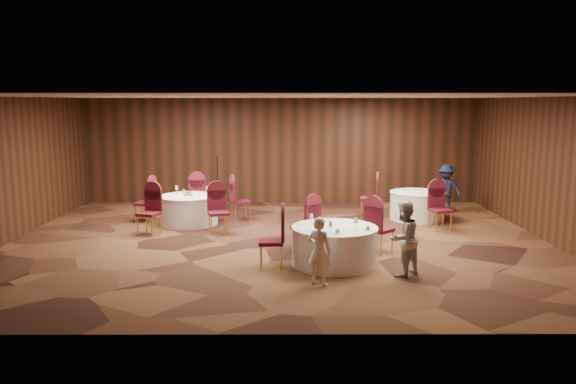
{
  "coord_description": "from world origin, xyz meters",
  "views": [
    {
      "loc": [
        0.16,
        -12.13,
        3.09
      ],
      "look_at": [
        0.2,
        0.2,
        1.1
      ],
      "focal_mm": 35.0,
      "sensor_mm": 36.0,
      "label": 1
    }
  ],
  "objects_px": {
    "table_main": "(334,246)",
    "table_right": "(417,205)",
    "woman_b": "(403,239)",
    "mic_stand": "(218,194)",
    "man_c": "(446,189)",
    "table_left": "(189,210)",
    "woman_a": "(319,251)"
  },
  "relations": [
    {
      "from": "table_right",
      "to": "woman_b",
      "type": "xyz_separation_m",
      "value": [
        -1.38,
        -4.85,
        0.3
      ]
    },
    {
      "from": "table_main",
      "to": "mic_stand",
      "type": "xyz_separation_m",
      "value": [
        -2.89,
        5.51,
        0.08
      ]
    },
    {
      "from": "table_left",
      "to": "table_right",
      "type": "height_order",
      "value": "same"
    },
    {
      "from": "table_main",
      "to": "table_left",
      "type": "distance_m",
      "value": 4.95
    },
    {
      "from": "table_right",
      "to": "woman_b",
      "type": "height_order",
      "value": "woman_b"
    },
    {
      "from": "table_main",
      "to": "table_left",
      "type": "height_order",
      "value": "same"
    },
    {
      "from": "table_left",
      "to": "mic_stand",
      "type": "height_order",
      "value": "mic_stand"
    },
    {
      "from": "mic_stand",
      "to": "man_c",
      "type": "distance_m",
      "value": 6.47
    },
    {
      "from": "woman_b",
      "to": "man_c",
      "type": "distance_m",
      "value": 6.25
    },
    {
      "from": "table_main",
      "to": "mic_stand",
      "type": "height_order",
      "value": "mic_stand"
    },
    {
      "from": "table_right",
      "to": "woman_b",
      "type": "relative_size",
      "value": 1.07
    },
    {
      "from": "table_main",
      "to": "table_left",
      "type": "xyz_separation_m",
      "value": [
        -3.4,
        3.6,
        0.0
      ]
    },
    {
      "from": "table_left",
      "to": "woman_a",
      "type": "height_order",
      "value": "woman_a"
    },
    {
      "from": "mic_stand",
      "to": "table_left",
      "type": "bearing_deg",
      "value": -104.91
    },
    {
      "from": "table_left",
      "to": "woman_b",
      "type": "bearing_deg",
      "value": -43.05
    },
    {
      "from": "table_left",
      "to": "man_c",
      "type": "bearing_deg",
      "value": 12.19
    },
    {
      "from": "table_right",
      "to": "woman_a",
      "type": "distance_m",
      "value": 6.12
    },
    {
      "from": "man_c",
      "to": "table_left",
      "type": "bearing_deg",
      "value": -135.57
    },
    {
      "from": "table_left",
      "to": "mic_stand",
      "type": "relative_size",
      "value": 0.95
    },
    {
      "from": "table_right",
      "to": "mic_stand",
      "type": "distance_m",
      "value": 5.6
    },
    {
      "from": "table_main",
      "to": "table_right",
      "type": "relative_size",
      "value": 1.14
    },
    {
      "from": "mic_stand",
      "to": "man_c",
      "type": "bearing_deg",
      "value": -3.62
    },
    {
      "from": "mic_stand",
      "to": "woman_a",
      "type": "distance_m",
      "value": 7.17
    },
    {
      "from": "table_right",
      "to": "mic_stand",
      "type": "height_order",
      "value": "mic_stand"
    },
    {
      "from": "table_left",
      "to": "woman_a",
      "type": "bearing_deg",
      "value": -57.64
    },
    {
      "from": "woman_b",
      "to": "table_right",
      "type": "bearing_deg",
      "value": -146.28
    },
    {
      "from": "table_right",
      "to": "mic_stand",
      "type": "relative_size",
      "value": 0.93
    },
    {
      "from": "table_right",
      "to": "woman_a",
      "type": "height_order",
      "value": "woman_a"
    },
    {
      "from": "table_main",
      "to": "man_c",
      "type": "distance_m",
      "value": 6.23
    },
    {
      "from": "table_main",
      "to": "table_right",
      "type": "xyz_separation_m",
      "value": [
        2.55,
        4.18,
        0.0
      ]
    },
    {
      "from": "table_main",
      "to": "table_left",
      "type": "bearing_deg",
      "value": 133.37
    },
    {
      "from": "table_right",
      "to": "man_c",
      "type": "height_order",
      "value": "man_c"
    }
  ]
}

